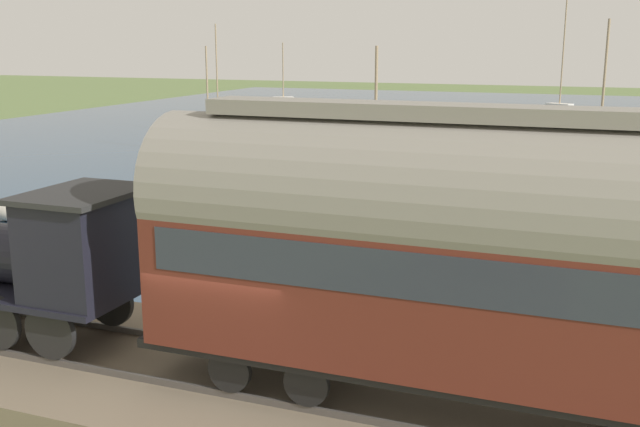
{
  "coord_description": "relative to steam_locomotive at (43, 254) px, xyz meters",
  "views": [
    {
      "loc": [
        -10.77,
        -5.65,
        6.18
      ],
      "look_at": [
        5.14,
        0.45,
        2.24
      ],
      "focal_mm": 42.0,
      "sensor_mm": 36.0,
      "label": 1
    }
  ],
  "objects": [
    {
      "name": "ground_plane",
      "position": [
        -0.26,
        -4.3,
        -2.17
      ],
      "size": [
        200.0,
        200.0,
        0.0
      ],
      "primitive_type": "plane",
      "color": "#607542"
    },
    {
      "name": "harbor_water",
      "position": [
        42.83,
        -4.3,
        -2.17
      ],
      "size": [
        80.0,
        80.0,
        0.01
      ],
      "color": "#2D4760",
      "rests_on": "ground"
    },
    {
      "name": "rail_embankment",
      "position": [
        0.0,
        -4.3,
        -1.98
      ],
      "size": [
        5.06,
        56.0,
        0.5
      ],
      "color": "#756651",
      "rests_on": "ground"
    },
    {
      "name": "steam_locomotive",
      "position": [
        0.0,
        0.0,
        0.0
      ],
      "size": [
        2.38,
        5.1,
        3.57
      ],
      "color": "black",
      "rests_on": "rail_embankment"
    },
    {
      "name": "passenger_coach",
      "position": [
        0.0,
        -8.3,
        0.93
      ],
      "size": [
        2.53,
        10.97,
        4.77
      ],
      "color": "black",
      "rests_on": "rail_embankment"
    },
    {
      "name": "sailboat_navy",
      "position": [
        47.48,
        15.82,
        -1.54
      ],
      "size": [
        4.48,
        5.54,
        6.05
      ],
      "rotation": [
        0.0,
        0.0,
        0.59
      ],
      "color": "#192347",
      "rests_on": "harbor_water"
    },
    {
      "name": "sailboat_white",
      "position": [
        12.89,
        -2.76,
        -1.63
      ],
      "size": [
        3.62,
        6.22,
        6.02
      ],
      "rotation": [
        0.0,
        0.0,
        -0.43
      ],
      "color": "white",
      "rests_on": "harbor_water"
    },
    {
      "name": "sailboat_red",
      "position": [
        25.36,
        10.61,
        -1.6
      ],
      "size": [
        3.14,
        4.29,
        5.91
      ],
      "rotation": [
        0.0,
        0.0,
        -0.49
      ],
      "color": "#B72D23",
      "rests_on": "harbor_water"
    },
    {
      "name": "sailboat_teal",
      "position": [
        20.74,
        -9.73,
        -1.51
      ],
      "size": [
        2.5,
        6.57,
        7.02
      ],
      "rotation": [
        0.0,
        0.0,
        -0.22
      ],
      "color": "#1E707A",
      "rests_on": "harbor_water"
    },
    {
      "name": "sailboat_gray",
      "position": [
        44.21,
        -6.75,
        -1.35
      ],
      "size": [
        3.7,
        5.84,
        9.81
      ],
      "rotation": [
        0.0,
        0.0,
        -0.42
      ],
      "color": "gray",
      "rests_on": "harbor_water"
    },
    {
      "name": "sailboat_brown",
      "position": [
        34.07,
        14.76,
        -1.44
      ],
      "size": [
        3.64,
        5.78,
        7.29
      ],
      "rotation": [
        0.0,
        0.0,
        -0.47
      ],
      "color": "brown",
      "rests_on": "harbor_water"
    },
    {
      "name": "rowboat_mid_harbor",
      "position": [
        5.4,
        -7.58,
        -2.01
      ],
      "size": [
        2.43,
        2.07,
        0.31
      ],
      "rotation": [
        0.0,
        0.0,
        -0.93
      ],
      "color": "silver",
      "rests_on": "harbor_water"
    },
    {
      "name": "rowboat_far_out",
      "position": [
        7.71,
        -5.39,
        -1.89
      ],
      "size": [
        2.02,
        1.94,
        0.55
      ],
      "rotation": [
        0.0,
        0.0,
        0.85
      ],
      "color": "silver",
      "rests_on": "harbor_water"
    },
    {
      "name": "rowboat_near_shore",
      "position": [
        8.91,
        9.38,
        -1.89
      ],
      "size": [
        1.05,
        1.92,
        0.55
      ],
      "rotation": [
        0.0,
        0.0,
        -0.19
      ],
      "color": "#B7B2A3",
      "rests_on": "harbor_water"
    }
  ]
}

